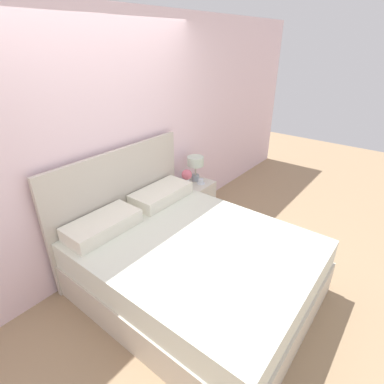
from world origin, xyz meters
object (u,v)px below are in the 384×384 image
Objects in this scene: table_lamp at (195,163)px; flower_vase at (187,176)px; teacup at (201,181)px; nightstand at (196,201)px; bed at (189,263)px.

flower_vase is at bearing -176.17° from table_lamp.
teacup is (0.17, -0.11, -0.12)m from flower_vase.
table_lamp reaches higher than nightstand.
flower_vase is 2.07× the size of teacup.
teacup is at bearing -66.46° from nightstand.
bed is 6.21× the size of table_lamp.
teacup is (1.15, 0.72, 0.25)m from bed.
table_lamp reaches higher than teacup.
table_lamp is 1.51× the size of flower_vase.
bed is 3.83× the size of nightstand.
nightstand is at bearing 34.77° from bed.
nightstand is 0.54m from table_lamp.
bed is at bearing -145.23° from nightstand.
nightstand is (1.13, 0.78, -0.05)m from bed.
bed is at bearing -148.07° from teacup.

